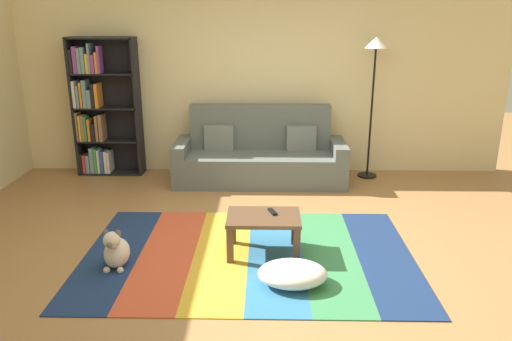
# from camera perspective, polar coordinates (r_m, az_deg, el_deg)

# --- Properties ---
(ground_plane) EXTENTS (14.00, 14.00, 0.00)m
(ground_plane) POSITION_cam_1_polar(r_m,az_deg,el_deg) (4.87, 0.20, -8.77)
(ground_plane) COLOR #9E7042
(back_wall) EXTENTS (6.80, 0.10, 2.70)m
(back_wall) POSITION_cam_1_polar(r_m,az_deg,el_deg) (6.96, 0.59, 10.90)
(back_wall) COLOR beige
(back_wall) RESTS_ON ground_plane
(rug) EXTENTS (3.06, 2.04, 0.01)m
(rug) POSITION_cam_1_polar(r_m,az_deg,el_deg) (4.69, -0.89, -9.76)
(rug) COLOR navy
(rug) RESTS_ON ground_plane
(couch) EXTENTS (2.26, 0.80, 1.00)m
(couch) POSITION_cam_1_polar(r_m,az_deg,el_deg) (6.64, 0.46, 1.64)
(couch) COLOR #59605B
(couch) RESTS_ON ground_plane
(bookshelf) EXTENTS (0.90, 0.28, 1.88)m
(bookshelf) POSITION_cam_1_polar(r_m,az_deg,el_deg) (7.16, -17.72, 6.77)
(bookshelf) COLOR black
(bookshelf) RESTS_ON ground_plane
(coffee_table) EXTENTS (0.68, 0.47, 0.37)m
(coffee_table) POSITION_cam_1_polar(r_m,az_deg,el_deg) (4.61, 0.88, -6.09)
(coffee_table) COLOR #513826
(coffee_table) RESTS_ON rug
(pouf) EXTENTS (0.58, 0.42, 0.19)m
(pouf) POSITION_cam_1_polar(r_m,az_deg,el_deg) (4.19, 4.24, -11.82)
(pouf) COLOR white
(pouf) RESTS_ON rug
(dog) EXTENTS (0.22, 0.35, 0.40)m
(dog) POSITION_cam_1_polar(r_m,az_deg,el_deg) (4.60, -15.88, -8.93)
(dog) COLOR beige
(dog) RESTS_ON ground_plane
(standing_lamp) EXTENTS (0.32, 0.32, 1.89)m
(standing_lamp) POSITION_cam_1_polar(r_m,az_deg,el_deg) (6.76, 13.60, 12.15)
(standing_lamp) COLOR black
(standing_lamp) RESTS_ON ground_plane
(tv_remote) EXTENTS (0.09, 0.16, 0.02)m
(tv_remote) POSITION_cam_1_polar(r_m,az_deg,el_deg) (4.65, 1.92, -4.78)
(tv_remote) COLOR black
(tv_remote) RESTS_ON coffee_table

